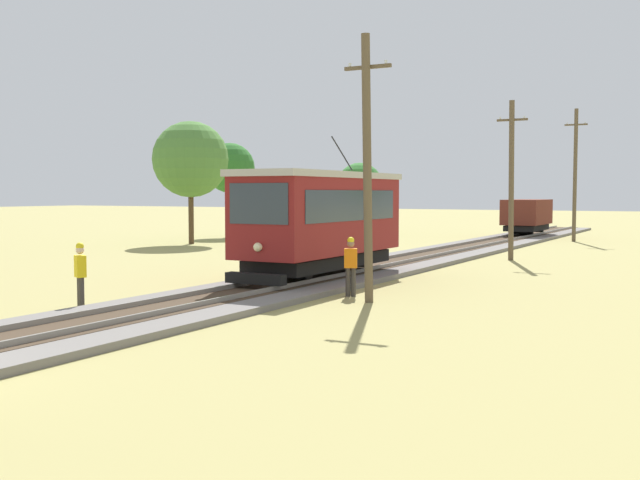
{
  "coord_description": "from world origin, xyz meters",
  "views": [
    {
      "loc": [
        12.77,
        -7.0,
        3.1
      ],
      "look_at": [
        -0.34,
        17.14,
        1.41
      ],
      "focal_mm": 43.22,
      "sensor_mm": 36.0,
      "label": 1
    }
  ],
  "objects_px": {
    "utility_pole_far": "(575,174)",
    "track_worker": "(80,272)",
    "utility_pole_mid": "(511,179)",
    "second_worker": "(351,264)",
    "tree_right_far": "(360,186)",
    "red_tram": "(321,219)",
    "tree_left_far": "(230,168)",
    "freight_car": "(527,215)",
    "tree_left_near": "(191,159)",
    "utility_pole_near_tram": "(367,167)"
  },
  "relations": [
    {
      "from": "utility_pole_far",
      "to": "track_worker",
      "type": "xyz_separation_m",
      "value": [
        -6.19,
        -35.76,
        -3.31
      ]
    },
    {
      "from": "utility_pole_mid",
      "to": "second_worker",
      "type": "relative_size",
      "value": 4.08
    },
    {
      "from": "utility_pole_mid",
      "to": "tree_right_far",
      "type": "xyz_separation_m",
      "value": [
        -15.95,
        17.38,
        -0.15
      ]
    },
    {
      "from": "red_tram",
      "to": "utility_pole_mid",
      "type": "xyz_separation_m",
      "value": [
        3.67,
        11.44,
        1.54
      ]
    },
    {
      "from": "utility_pole_mid",
      "to": "track_worker",
      "type": "height_order",
      "value": "utility_pole_mid"
    },
    {
      "from": "red_tram",
      "to": "tree_left_far",
      "type": "relative_size",
      "value": 1.3
    },
    {
      "from": "track_worker",
      "to": "tree_left_far",
      "type": "distance_m",
      "value": 33.99
    },
    {
      "from": "track_worker",
      "to": "tree_right_far",
      "type": "bearing_deg",
      "value": -134.62
    },
    {
      "from": "utility_pole_mid",
      "to": "freight_car",
      "type": "bearing_deg",
      "value": 101.27
    },
    {
      "from": "red_tram",
      "to": "utility_pole_mid",
      "type": "relative_size",
      "value": 1.17
    },
    {
      "from": "tree_left_near",
      "to": "tree_right_far",
      "type": "bearing_deg",
      "value": 75.42
    },
    {
      "from": "track_worker",
      "to": "utility_pole_mid",
      "type": "bearing_deg",
      "value": -166.21
    },
    {
      "from": "utility_pole_far",
      "to": "tree_left_near",
      "type": "distance_m",
      "value": 24.07
    },
    {
      "from": "utility_pole_far",
      "to": "second_worker",
      "type": "xyz_separation_m",
      "value": [
        -1.0,
        -30.06,
        -3.31
      ]
    },
    {
      "from": "track_worker",
      "to": "tree_left_near",
      "type": "height_order",
      "value": "tree_left_near"
    },
    {
      "from": "utility_pole_far",
      "to": "second_worker",
      "type": "distance_m",
      "value": 30.26
    },
    {
      "from": "second_worker",
      "to": "tree_left_far",
      "type": "xyz_separation_m",
      "value": [
        -21.27,
        24.0,
        3.83
      ]
    },
    {
      "from": "tree_left_far",
      "to": "tree_right_far",
      "type": "height_order",
      "value": "tree_left_far"
    },
    {
      "from": "utility_pole_mid",
      "to": "tree_right_far",
      "type": "bearing_deg",
      "value": 132.56
    },
    {
      "from": "freight_car",
      "to": "second_worker",
      "type": "height_order",
      "value": "freight_car"
    },
    {
      "from": "utility_pole_near_tram",
      "to": "utility_pole_mid",
      "type": "bearing_deg",
      "value": 90.0
    },
    {
      "from": "utility_pole_far",
      "to": "second_worker",
      "type": "bearing_deg",
      "value": -91.9
    },
    {
      "from": "red_tram",
      "to": "second_worker",
      "type": "relative_size",
      "value": 4.79
    },
    {
      "from": "utility_pole_near_tram",
      "to": "tree_right_far",
      "type": "relative_size",
      "value": 1.39
    },
    {
      "from": "freight_car",
      "to": "track_worker",
      "type": "distance_m",
      "value": 38.73
    },
    {
      "from": "tree_left_near",
      "to": "utility_pole_far",
      "type": "bearing_deg",
      "value": 34.04
    },
    {
      "from": "utility_pole_far",
      "to": "second_worker",
      "type": "relative_size",
      "value": 4.7
    },
    {
      "from": "second_worker",
      "to": "tree_left_near",
      "type": "height_order",
      "value": "tree_left_near"
    },
    {
      "from": "utility_pole_mid",
      "to": "red_tram",
      "type": "bearing_deg",
      "value": -107.79
    },
    {
      "from": "red_tram",
      "to": "tree_right_far",
      "type": "distance_m",
      "value": 31.35
    },
    {
      "from": "tree_left_far",
      "to": "tree_right_far",
      "type": "xyz_separation_m",
      "value": [
        6.32,
        7.89,
        -1.22
      ]
    },
    {
      "from": "utility_pole_mid",
      "to": "utility_pole_far",
      "type": "distance_m",
      "value": 15.56
    },
    {
      "from": "utility_pole_mid",
      "to": "tree_left_far",
      "type": "height_order",
      "value": "utility_pole_mid"
    },
    {
      "from": "utility_pole_mid",
      "to": "utility_pole_far",
      "type": "relative_size",
      "value": 0.87
    },
    {
      "from": "freight_car",
      "to": "track_worker",
      "type": "xyz_separation_m",
      "value": [
        -2.52,
        -38.64,
        -0.57
      ]
    },
    {
      "from": "second_worker",
      "to": "utility_pole_near_tram",
      "type": "bearing_deg",
      "value": -158.82
    },
    {
      "from": "utility_pole_near_tram",
      "to": "second_worker",
      "type": "bearing_deg",
      "value": 134.92
    },
    {
      "from": "utility_pole_near_tram",
      "to": "tree_left_far",
      "type": "height_order",
      "value": "utility_pole_near_tram"
    },
    {
      "from": "utility_pole_near_tram",
      "to": "utility_pole_far",
      "type": "height_order",
      "value": "utility_pole_far"
    },
    {
      "from": "utility_pole_near_tram",
      "to": "tree_left_near",
      "type": "xyz_separation_m",
      "value": [
        -19.93,
        17.6,
        1.27
      ]
    },
    {
      "from": "utility_pole_near_tram",
      "to": "second_worker",
      "type": "xyz_separation_m",
      "value": [
        -1.0,
        1.0,
        -2.84
      ]
    },
    {
      "from": "track_worker",
      "to": "freight_car",
      "type": "bearing_deg",
      "value": -152.91
    },
    {
      "from": "utility_pole_near_tram",
      "to": "tree_right_far",
      "type": "distance_m",
      "value": 36.56
    },
    {
      "from": "freight_car",
      "to": "red_tram",
      "type": "bearing_deg",
      "value": -89.99
    },
    {
      "from": "tree_right_far",
      "to": "utility_pole_near_tram",
      "type": "bearing_deg",
      "value": -64.12
    },
    {
      "from": "utility_pole_near_tram",
      "to": "utility_pole_far",
      "type": "xyz_separation_m",
      "value": [
        0.0,
        31.07,
        0.47
      ]
    },
    {
      "from": "second_worker",
      "to": "tree_right_far",
      "type": "bearing_deg",
      "value": 1.38
    },
    {
      "from": "utility_pole_mid",
      "to": "tree_left_near",
      "type": "bearing_deg",
      "value": 174.02
    },
    {
      "from": "second_worker",
      "to": "tree_left_far",
      "type": "height_order",
      "value": "tree_left_far"
    },
    {
      "from": "second_worker",
      "to": "tree_left_far",
      "type": "bearing_deg",
      "value": 17.81
    }
  ]
}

